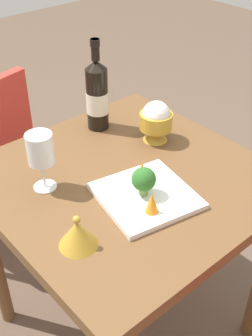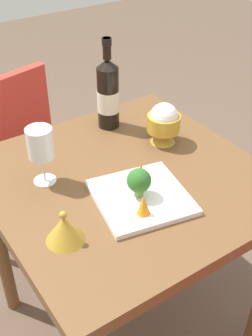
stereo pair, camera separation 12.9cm
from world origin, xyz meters
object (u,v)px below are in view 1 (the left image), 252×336
(broccoli_floret, at_px, (144,180))
(carrot_garnish_right, at_px, (142,169))
(rice_bowl_lid, at_px, (78,233))
(rice_bowl, at_px, (156,121))
(wine_bottle, at_px, (97,95))
(wine_glass, at_px, (40,150))
(serving_plate, at_px, (146,196))
(carrot_garnish_left, at_px, (152,203))

(broccoli_floret, height_order, carrot_garnish_right, broccoli_floret)
(rice_bowl_lid, height_order, broccoli_floret, broccoli_floret)
(rice_bowl_lid, xyz_separation_m, carrot_garnish_right, (0.09, -0.29, 0.00))
(rice_bowl, xyz_separation_m, broccoli_floret, (-0.20, 0.24, -0.01))
(rice_bowl_lid, bearing_deg, rice_bowl, -64.89)
(rice_bowl_lid, relative_size, carrot_garnish_right, 1.87)
(wine_bottle, height_order, broccoli_floret, wine_bottle)
(wine_glass, bearing_deg, carrot_garnish_right, -125.15)
(serving_plate, bearing_deg, carrot_garnish_left, 148.39)
(rice_bowl_lid, bearing_deg, serving_plate, -84.99)
(rice_bowl, bearing_deg, carrot_garnish_left, 134.39)
(rice_bowl, bearing_deg, serving_plate, 131.01)
(wine_glass, height_order, carrot_garnish_left, wine_glass)
(rice_bowl, bearing_deg, wine_glass, 86.93)
(wine_bottle, xyz_separation_m, wine_glass, (-0.17, 0.33, 0.00))
(rice_bowl, distance_m, carrot_garnish_left, 0.39)
(rice_bowl, bearing_deg, rice_bowl_lid, 115.11)
(broccoli_floret, relative_size, carrot_garnish_left, 1.43)
(rice_bowl_lid, relative_size, carrot_garnish_left, 1.67)
(wine_bottle, distance_m, broccoli_floret, 0.43)
(wine_glass, xyz_separation_m, serving_plate, (-0.23, -0.19, -0.12))
(wine_glass, xyz_separation_m, rice_bowl, (-0.02, -0.42, -0.05))
(rice_bowl, relative_size, broccoli_floret, 1.65)
(wine_glass, relative_size, carrot_garnish_left, 2.99)
(serving_plate, distance_m, broccoli_floret, 0.06)
(wine_glass, bearing_deg, serving_plate, -140.69)
(serving_plate, xyz_separation_m, carrot_garnish_left, (-0.07, 0.04, 0.04))
(broccoli_floret, bearing_deg, carrot_garnish_left, 153.85)
(carrot_garnish_right, bearing_deg, carrot_garnish_left, 146.82)
(carrot_garnish_left, distance_m, carrot_garnish_right, 0.16)
(wine_bottle, relative_size, rice_bowl_lid, 3.18)
(serving_plate, bearing_deg, wine_glass, 39.31)
(wine_glass, relative_size, rice_bowl, 1.26)
(wine_bottle, height_order, rice_bowl_lid, wine_bottle)
(rice_bowl, height_order, serving_plate, rice_bowl)
(rice_bowl, height_order, rice_bowl_lid, rice_bowl)
(rice_bowl_lid, distance_m, carrot_garnish_left, 0.21)
(wine_glass, height_order, broccoli_floret, wine_glass)
(wine_glass, distance_m, rice_bowl_lid, 0.27)
(wine_bottle, relative_size, carrot_garnish_right, 5.96)
(wine_glass, relative_size, carrot_garnish_right, 3.35)
(carrot_garnish_right, bearing_deg, rice_bowl, -53.70)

